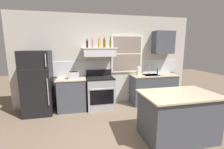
% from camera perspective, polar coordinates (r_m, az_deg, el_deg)
% --- Properties ---
extents(ground_plane, '(16.00, 16.00, 0.00)m').
position_cam_1_polar(ground_plane, '(3.12, 6.38, -24.46)').
color(ground_plane, '#7A6651').
extents(back_wall, '(5.40, 0.11, 2.70)m').
position_cam_1_polar(back_wall, '(4.74, -1.81, 5.23)').
color(back_wall, beige).
rests_on(back_wall, ground_plane).
extents(refrigerator, '(0.70, 0.72, 1.67)m').
position_cam_1_polar(refrigerator, '(4.47, -25.83, -2.82)').
color(refrigerator, black).
rests_on(refrigerator, ground_plane).
extents(counter_left_of_stove, '(0.79, 0.63, 0.91)m').
position_cam_1_polar(counter_left_of_stove, '(4.51, -14.63, -7.01)').
color(counter_left_of_stove, '#474C56').
rests_on(counter_left_of_stove, ground_plane).
extents(toaster, '(0.30, 0.20, 0.19)m').
position_cam_1_polar(toaster, '(4.31, -14.01, -0.21)').
color(toaster, silver).
rests_on(toaster, counter_left_of_stove).
extents(stove_range, '(0.76, 0.69, 1.09)m').
position_cam_1_polar(stove_range, '(4.51, -4.38, -6.57)').
color(stove_range, '#9EA0A5').
rests_on(stove_range, ground_plane).
extents(range_hood_shelf, '(0.96, 0.52, 0.24)m').
position_cam_1_polar(range_hood_shelf, '(4.41, -4.77, 8.34)').
color(range_hood_shelf, silver).
extents(bottle_balsamic_dark, '(0.06, 0.06, 0.24)m').
position_cam_1_polar(bottle_balsamic_dark, '(4.35, -9.22, 11.14)').
color(bottle_balsamic_dark, black).
rests_on(bottle_balsamic_dark, range_hood_shelf).
extents(bottle_rose_pink, '(0.07, 0.07, 0.27)m').
position_cam_1_polar(bottle_rose_pink, '(4.44, -7.14, 11.34)').
color(bottle_rose_pink, '#C67F84').
rests_on(bottle_rose_pink, range_hood_shelf).
extents(bottle_champagne_gold_foil, '(0.08, 0.08, 0.29)m').
position_cam_1_polar(bottle_champagne_gold_foil, '(4.40, -4.74, 11.53)').
color(bottle_champagne_gold_foil, '#B29333').
rests_on(bottle_champagne_gold_foil, range_hood_shelf).
extents(bottle_amber_wine, '(0.07, 0.07, 0.29)m').
position_cam_1_polar(bottle_amber_wine, '(4.49, -2.85, 11.51)').
color(bottle_amber_wine, brown).
rests_on(bottle_amber_wine, range_hood_shelf).
extents(bottle_olive_oil_square, '(0.06, 0.06, 0.28)m').
position_cam_1_polar(bottle_olive_oil_square, '(4.49, -0.59, 11.46)').
color(bottle_olive_oil_square, '#4C601E').
rests_on(bottle_olive_oil_square, range_hood_shelf).
extents(counter_right_with_sink, '(1.43, 0.63, 0.91)m').
position_cam_1_polar(counter_right_with_sink, '(5.07, 15.00, -5.09)').
color(counter_right_with_sink, '#474C56').
rests_on(counter_right_with_sink, ground_plane).
extents(sink_faucet, '(0.03, 0.17, 0.28)m').
position_cam_1_polar(sink_faucet, '(4.98, 13.81, 2.08)').
color(sink_faucet, silver).
rests_on(sink_faucet, counter_right_with_sink).
extents(paper_towel_roll, '(0.11, 0.11, 0.27)m').
position_cam_1_polar(paper_towel_roll, '(4.73, 9.77, 1.31)').
color(paper_towel_roll, white).
rests_on(paper_towel_roll, counter_right_with_sink).
extents(dish_soap_bottle, '(0.06, 0.06, 0.18)m').
position_cam_1_polar(dish_soap_bottle, '(5.13, 16.55, 1.22)').
color(dish_soap_bottle, blue).
rests_on(dish_soap_bottle, counter_right_with_sink).
extents(kitchen_island, '(1.40, 0.90, 0.91)m').
position_cam_1_polar(kitchen_island, '(3.32, 23.10, -13.97)').
color(kitchen_island, '#474C56').
rests_on(kitchen_island, ground_plane).
extents(upper_cabinet_right, '(0.64, 0.32, 0.70)m').
position_cam_1_polar(upper_cabinet_right, '(5.19, 18.52, 11.20)').
color(upper_cabinet_right, '#474C56').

